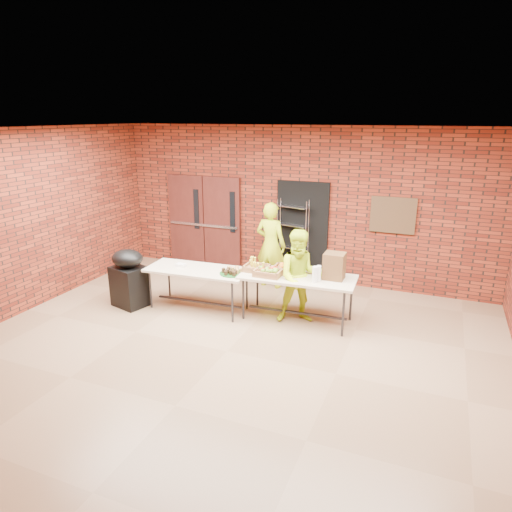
{
  "coord_description": "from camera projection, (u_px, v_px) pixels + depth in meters",
  "views": [
    {
      "loc": [
        2.71,
        -5.48,
        3.39
      ],
      "look_at": [
        -0.1,
        1.4,
        1.08
      ],
      "focal_mm": 32.0,
      "sensor_mm": 36.0,
      "label": 1
    }
  ],
  "objects": [
    {
      "name": "wire_rack",
      "position": [
        292.0,
        241.0,
        9.53
      ],
      "size": [
        0.67,
        0.36,
        1.74
      ],
      "primitive_type": null,
      "rotation": [
        0.0,
        0.0,
        -0.25
      ],
      "color": "#AAAAB0",
      "rests_on": "room"
    },
    {
      "name": "muffin_tray",
      "position": [
        232.0,
        271.0,
        7.86
      ],
      "size": [
        0.44,
        0.44,
        0.11
      ],
      "color": "#15501A",
      "rests_on": "table_left"
    },
    {
      "name": "napkin_box",
      "position": [
        181.0,
        265.0,
        8.25
      ],
      "size": [
        0.17,
        0.11,
        0.06
      ],
      "primitive_type": "cube",
      "color": "silver",
      "rests_on": "table_left"
    },
    {
      "name": "volunteer_woman",
      "position": [
        271.0,
        245.0,
        9.19
      ],
      "size": [
        0.68,
        0.49,
        1.75
      ],
      "primitive_type": "imported",
      "rotation": [
        0.0,
        0.0,
        3.03
      ],
      "color": "#BFDD18",
      "rests_on": "room"
    },
    {
      "name": "cup_stack_front",
      "position": [
        318.0,
        274.0,
        7.4
      ],
      "size": [
        0.08,
        0.08,
        0.25
      ],
      "primitive_type": "cylinder",
      "color": "silver",
      "rests_on": "table_right"
    },
    {
      "name": "basket_bananas",
      "position": [
        257.0,
        268.0,
        7.89
      ],
      "size": [
        0.42,
        0.33,
        0.13
      ],
      "color": "brown",
      "rests_on": "table_right"
    },
    {
      "name": "cup_stack_mid",
      "position": [
        315.0,
        275.0,
        7.33
      ],
      "size": [
        0.09,
        0.09,
        0.27
      ],
      "primitive_type": "cylinder",
      "color": "silver",
      "rests_on": "table_right"
    },
    {
      "name": "table_left",
      "position": [
        198.0,
        272.0,
        8.15
      ],
      "size": [
        1.89,
        0.88,
        0.76
      ],
      "rotation": [
        0.0,
        0.0,
        0.06
      ],
      "color": "beige",
      "rests_on": "room"
    },
    {
      "name": "dark_doorway",
      "position": [
        302.0,
        232.0,
        9.54
      ],
      "size": [
        1.1,
        0.06,
        2.1
      ],
      "primitive_type": "cube",
      "color": "black",
      "rests_on": "room"
    },
    {
      "name": "table_right",
      "position": [
        298.0,
        280.0,
        7.68
      ],
      "size": [
        1.98,
        0.92,
        0.8
      ],
      "rotation": [
        0.0,
        0.0,
        0.06
      ],
      "color": "beige",
      "rests_on": "room"
    },
    {
      "name": "basket_apples",
      "position": [
        268.0,
        272.0,
        7.66
      ],
      "size": [
        0.44,
        0.35,
        0.14
      ],
      "color": "brown",
      "rests_on": "table_right"
    },
    {
      "name": "room",
      "position": [
        225.0,
        249.0,
        6.35
      ],
      "size": [
        8.08,
        7.08,
        3.28
      ],
      "color": "#816245",
      "rests_on": "ground"
    },
    {
      "name": "volunteer_man",
      "position": [
        300.0,
        277.0,
        7.61
      ],
      "size": [
        0.96,
        0.87,
        1.61
      ],
      "primitive_type": "imported",
      "rotation": [
        0.0,
        0.0,
        0.41
      ],
      "color": "#BFDD18",
      "rests_on": "room"
    },
    {
      "name": "double_doors",
      "position": [
        205.0,
        222.0,
        10.35
      ],
      "size": [
        1.78,
        0.12,
        2.1
      ],
      "color": "#421813",
      "rests_on": "room"
    },
    {
      "name": "cup_stack_back",
      "position": [
        319.0,
        272.0,
        7.5
      ],
      "size": [
        0.08,
        0.08,
        0.23
      ],
      "primitive_type": "cylinder",
      "color": "silver",
      "rests_on": "table_right"
    },
    {
      "name": "covered_grill",
      "position": [
        129.0,
        278.0,
        8.33
      ],
      "size": [
        0.7,
        0.63,
        1.07
      ],
      "rotation": [
        0.0,
        0.0,
        -0.27
      ],
      "color": "black",
      "rests_on": "room"
    },
    {
      "name": "coffee_dispenser",
      "position": [
        334.0,
        266.0,
        7.48
      ],
      "size": [
        0.33,
        0.3,
        0.44
      ],
      "primitive_type": "cube",
      "color": "#50331B",
      "rests_on": "table_right"
    },
    {
      "name": "bronze_plaque",
      "position": [
        393.0,
        215.0,
        8.73
      ],
      "size": [
        0.85,
        0.04,
        0.7
      ],
      "primitive_type": "cube",
      "color": "#412F1A",
      "rests_on": "room"
    },
    {
      "name": "basket_oranges",
      "position": [
        287.0,
        269.0,
        7.81
      ],
      "size": [
        0.46,
        0.35,
        0.14
      ],
      "color": "brown",
      "rests_on": "table_right"
    }
  ]
}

